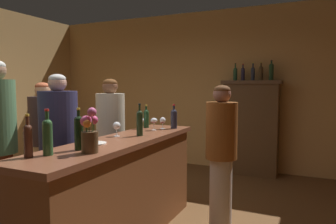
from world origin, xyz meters
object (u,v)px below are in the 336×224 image
(display_bottle_midleft, at_px, (243,73))
(wine_bottle_riesling, at_px, (146,118))
(flower_arrangement, at_px, (89,133))
(cheese_plate, at_px, (95,143))
(wine_bottle_malbec, at_px, (48,135))
(wine_glass_rear, at_px, (141,121))
(wine_glass_front, at_px, (154,121))
(display_bottle_center, at_px, (253,73))
(bar_counter, at_px, (121,191))
(wine_bottle_pinot, at_px, (174,118))
(patron_redhead, at_px, (111,134))
(patron_by_cabinet, at_px, (59,146))
(display_bottle_midright, at_px, (261,72))
(display_bottle_right, at_px, (271,71))
(wine_glass_spare, at_px, (117,126))
(bartender, at_px, (221,151))
(display_bottle_left, at_px, (235,73))
(display_cabinet, at_px, (251,126))
(wine_glass_mid, at_px, (163,121))
(patron_in_navy, at_px, (44,141))
(wine_bottle_syrah, at_px, (79,131))
(wine_bottle_merlot, at_px, (28,139))
(wine_bottle_chardonnay, at_px, (140,122))

(display_bottle_midleft, bearing_deg, wine_bottle_riesling, -109.08)
(flower_arrangement, xyz_separation_m, cheese_plate, (-0.19, 0.31, -0.14))
(wine_bottle_malbec, height_order, wine_glass_rear, wine_bottle_malbec)
(wine_glass_front, height_order, display_bottle_center, display_bottle_center)
(bar_counter, relative_size, wine_bottle_pinot, 8.07)
(bar_counter, xyz_separation_m, patron_redhead, (-0.78, 0.96, 0.37))
(wine_bottle_riesling, bearing_deg, patron_by_cabinet, -123.02)
(wine_bottle_malbec, height_order, wine_glass_front, wine_bottle_malbec)
(display_bottle_midleft, distance_m, display_bottle_midright, 0.30)
(bar_counter, xyz_separation_m, display_bottle_midright, (0.84, 2.96, 1.23))
(wine_glass_rear, relative_size, display_bottle_right, 0.41)
(wine_bottle_malbec, bearing_deg, patron_by_cabinet, 129.78)
(wine_bottle_riesling, distance_m, wine_glass_rear, 0.14)
(wine_bottle_pinot, relative_size, wine_glass_spare, 1.98)
(display_bottle_midleft, xyz_separation_m, display_bottle_right, (0.46, 0.00, 0.03))
(display_bottle_midright, bearing_deg, bartender, -91.07)
(display_bottle_midleft, relative_size, display_bottle_right, 0.86)
(bar_counter, xyz_separation_m, cheese_plate, (-0.06, -0.29, 0.51))
(display_bottle_midright, relative_size, patron_redhead, 0.19)
(wine_glass_spare, bearing_deg, cheese_plate, -81.13)
(display_bottle_left, bearing_deg, cheese_plate, -98.34)
(display_cabinet, height_order, wine_glass_rear, display_cabinet)
(wine_glass_rear, xyz_separation_m, display_bottle_midright, (1.03, 2.23, 0.63))
(bar_counter, distance_m, wine_glass_spare, 0.63)
(bar_counter, relative_size, bartender, 1.53)
(wine_bottle_riesling, bearing_deg, wine_glass_mid, -5.37)
(bar_counter, distance_m, patron_in_navy, 1.35)
(display_bottle_left, bearing_deg, patron_by_cabinet, -111.34)
(wine_glass_spare, bearing_deg, display_bottle_right, 67.98)
(flower_arrangement, bearing_deg, wine_bottle_syrah, 160.67)
(wine_glass_mid, distance_m, display_bottle_midleft, 2.27)
(wine_bottle_pinot, bearing_deg, wine_glass_spare, -110.00)
(cheese_plate, distance_m, display_bottle_midleft, 3.38)
(wine_bottle_merlot, relative_size, cheese_plate, 1.56)
(bar_counter, bearing_deg, wine_glass_spare, 132.34)
(display_bottle_center, xyz_separation_m, bartender, (0.09, -2.29, -0.90))
(patron_redhead, bearing_deg, display_bottle_left, 115.19)
(wine_bottle_syrah, bearing_deg, bar_counter, 88.06)
(wine_bottle_pinot, xyz_separation_m, wine_bottle_chardonnay, (-0.09, -0.65, 0.02))
(wine_bottle_pinot, distance_m, cheese_plate, 1.24)
(flower_arrangement, height_order, display_bottle_midright, display_bottle_midright)
(wine_bottle_malbec, xyz_separation_m, wine_glass_spare, (-0.04, 0.94, -0.04))
(wine_bottle_pinot, xyz_separation_m, bartender, (0.65, -0.26, -0.30))
(wine_glass_front, bearing_deg, wine_bottle_riesling, 139.33)
(patron_in_navy, bearing_deg, flower_arrangement, -4.00)
(display_bottle_right, relative_size, patron_by_cabinet, 0.20)
(wine_bottle_malbec, xyz_separation_m, wine_bottle_pinot, (0.25, 1.72, -0.02))
(display_bottle_center, bearing_deg, wine_bottle_pinot, -105.36)
(flower_arrangement, relative_size, display_bottle_right, 1.04)
(wine_glass_front, xyz_separation_m, patron_in_navy, (-1.27, -0.40, -0.26))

